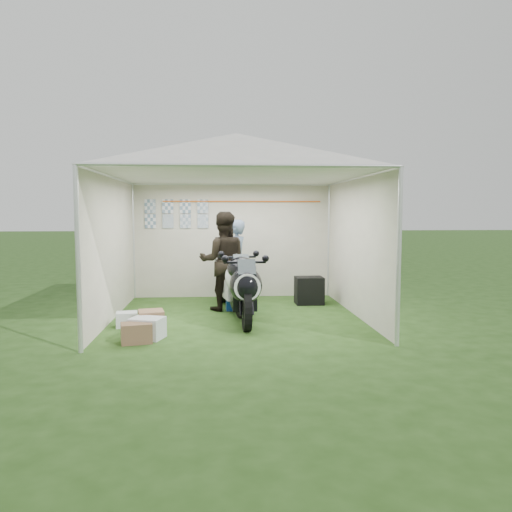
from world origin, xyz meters
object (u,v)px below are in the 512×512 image
object	(u,v)px
equipment_box	(309,290)
crate_0	(147,328)
person_blue_jacket	(235,261)
crate_1	(151,321)
crate_2	(127,319)
crate_3	(136,333)
motorcycle_black	(243,285)
person_dark_jacket	(223,261)
motorcycle_white	(233,278)
paddock_stand	(238,301)
canopy_tent	(236,160)

from	to	relation	value
equipment_box	crate_0	bearing A→B (deg)	-138.26
person_blue_jacket	crate_1	size ratio (longest dim) A/B	4.54
crate_2	crate_3	xyz separation A→B (m)	(0.29, -0.95, 0.02)
motorcycle_black	crate_2	size ratio (longest dim) A/B	6.93
person_dark_jacket	motorcycle_white	bearing A→B (deg)	155.53
motorcycle_white	crate_0	size ratio (longest dim) A/B	4.90
motorcycle_white	person_dark_jacket	xyz separation A→B (m)	(-0.17, 0.07, 0.29)
motorcycle_white	motorcycle_black	size ratio (longest dim) A/B	0.99
paddock_stand	crate_1	bearing A→B (deg)	-130.41
person_blue_jacket	crate_1	distance (m)	2.73
motorcycle_black	canopy_tent	bearing A→B (deg)	98.39
person_dark_jacket	crate_0	world-z (taller)	person_dark_jacket
motorcycle_black	paddock_stand	xyz separation A→B (m)	(-0.04, 0.97, -0.43)
crate_3	person_blue_jacket	bearing A→B (deg)	63.96
crate_3	canopy_tent	bearing A→B (deg)	49.29
motorcycle_black	crate_1	world-z (taller)	motorcycle_black
motorcycle_black	crate_0	bearing A→B (deg)	-147.29
motorcycle_white	crate_3	world-z (taller)	motorcycle_white
crate_1	crate_2	size ratio (longest dim) A/B	1.14
crate_2	canopy_tent	bearing A→B (deg)	21.47
crate_1	crate_3	world-z (taller)	crate_1
person_blue_jacket	equipment_box	distance (m)	1.51
motorcycle_black	crate_3	world-z (taller)	motorcycle_black
motorcycle_white	person_dark_jacket	bearing A→B (deg)	145.43
person_blue_jacket	paddock_stand	bearing A→B (deg)	34.36
person_blue_jacket	motorcycle_black	bearing A→B (deg)	35.17
person_dark_jacket	paddock_stand	bearing A→B (deg)	173.22
crate_0	crate_2	xyz separation A→B (m)	(-0.40, 0.73, -0.03)
motorcycle_white	crate_1	xyz separation A→B (m)	(-1.23, -1.50, -0.43)
equipment_box	crate_2	distance (m)	3.52
paddock_stand	crate_0	world-z (taller)	paddock_stand
crate_2	crate_1	bearing A→B (deg)	-40.66
motorcycle_black	paddock_stand	distance (m)	1.06
person_dark_jacket	crate_1	size ratio (longest dim) A/B	4.96
equipment_box	crate_0	world-z (taller)	equipment_box
person_blue_jacket	equipment_box	bearing A→B (deg)	111.95
crate_0	crate_3	size ratio (longest dim) A/B	1.09
equipment_box	crate_0	xyz separation A→B (m)	(-2.69, -2.40, -0.11)
paddock_stand	crate_0	xyz separation A→B (m)	(-1.32, -1.92, -0.01)
motorcycle_white	crate_0	xyz separation A→B (m)	(-1.23, -1.88, -0.44)
crate_2	paddock_stand	bearing A→B (deg)	34.68
motorcycle_white	crate_0	distance (m)	2.29
person_dark_jacket	crate_2	distance (m)	2.06
canopy_tent	paddock_stand	size ratio (longest dim) A/B	13.60
motorcycle_white	person_dark_jacket	world-z (taller)	person_dark_jacket
canopy_tent	person_blue_jacket	world-z (taller)	canopy_tent
equipment_box	motorcycle_black	bearing A→B (deg)	-132.55
paddock_stand	equipment_box	distance (m)	1.45
motorcycle_black	paddock_stand	size ratio (longest dim) A/B	5.14
motorcycle_white	crate_1	world-z (taller)	motorcycle_white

